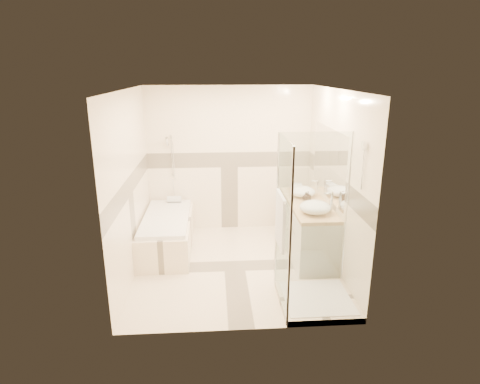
{
  "coord_description": "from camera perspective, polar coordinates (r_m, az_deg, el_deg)",
  "views": [
    {
      "loc": [
        -0.28,
        -5.26,
        2.75
      ],
      "look_at": [
        0.1,
        0.25,
        1.05
      ],
      "focal_mm": 30.0,
      "sensor_mm": 36.0,
      "label": 1
    }
  ],
  "objects": [
    {
      "name": "room",
      "position": [
        5.49,
        -0.3,
        1.34
      ],
      "size": [
        2.82,
        3.02,
        2.52
      ],
      "color": "beige",
      "rests_on": "ground"
    },
    {
      "name": "folded_towels",
      "position": [
        6.68,
        8.19,
        0.73
      ],
      "size": [
        0.18,
        0.26,
        0.08
      ],
      "primitive_type": "cube",
      "rotation": [
        0.0,
        0.0,
        -0.16
      ],
      "color": "silver",
      "rests_on": "vanity"
    },
    {
      "name": "amenity_bottle_a",
      "position": [
        5.98,
        9.63,
        -0.74
      ],
      "size": [
        0.09,
        0.09,
        0.18
      ],
      "primitive_type": "imported",
      "rotation": [
        0.0,
        0.0,
        -0.04
      ],
      "color": "black",
      "rests_on": "vanity"
    },
    {
      "name": "faucet_far",
      "position": [
        5.62,
        12.82,
        -1.22
      ],
      "size": [
        0.12,
        0.03,
        0.3
      ],
      "color": "silver",
      "rests_on": "vanity"
    },
    {
      "name": "bathtub",
      "position": [
        6.44,
        -10.34,
        -5.49
      ],
      "size": [
        0.75,
        1.7,
        0.56
      ],
      "color": "#F4E1C3",
      "rests_on": "ground"
    },
    {
      "name": "faucet_near",
      "position": [
        6.33,
        10.88,
        0.74
      ],
      "size": [
        0.11,
        0.03,
        0.26
      ],
      "color": "silver",
      "rests_on": "vanity"
    },
    {
      "name": "amenity_bottle_b",
      "position": [
        6.1,
        9.36,
        -0.61
      ],
      "size": [
        0.11,
        0.11,
        0.13
      ],
      "primitive_type": "imported",
      "rotation": [
        0.0,
        0.0,
        -0.04
      ],
      "color": "black",
      "rests_on": "vanity"
    },
    {
      "name": "vanity",
      "position": [
        6.19,
        9.52,
        -5.2
      ],
      "size": [
        0.58,
        1.62,
        0.85
      ],
      "color": "white",
      "rests_on": "ground"
    },
    {
      "name": "shower_enclosure",
      "position": [
        4.97,
        9.58,
        -10.01
      ],
      "size": [
        0.96,
        0.93,
        2.04
      ],
      "color": "#F4E1C3",
      "rests_on": "ground"
    },
    {
      "name": "vessel_sink_near",
      "position": [
        6.29,
        8.94,
        0.06
      ],
      "size": [
        0.39,
        0.39,
        0.16
      ],
      "primitive_type": "ellipsoid",
      "color": "white",
      "rests_on": "vanity"
    },
    {
      "name": "vessel_sink_far",
      "position": [
        5.59,
        10.64,
        -2.14
      ],
      "size": [
        0.43,
        0.43,
        0.17
      ],
      "primitive_type": "ellipsoid",
      "color": "white",
      "rests_on": "vanity"
    },
    {
      "name": "rolled_towel",
      "position": [
        6.95,
        -9.33,
        -1.02
      ],
      "size": [
        0.24,
        0.11,
        0.11
      ],
      "primitive_type": "cylinder",
      "rotation": [
        0.0,
        1.57,
        0.0
      ],
      "color": "silver",
      "rests_on": "bathtub"
    }
  ]
}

